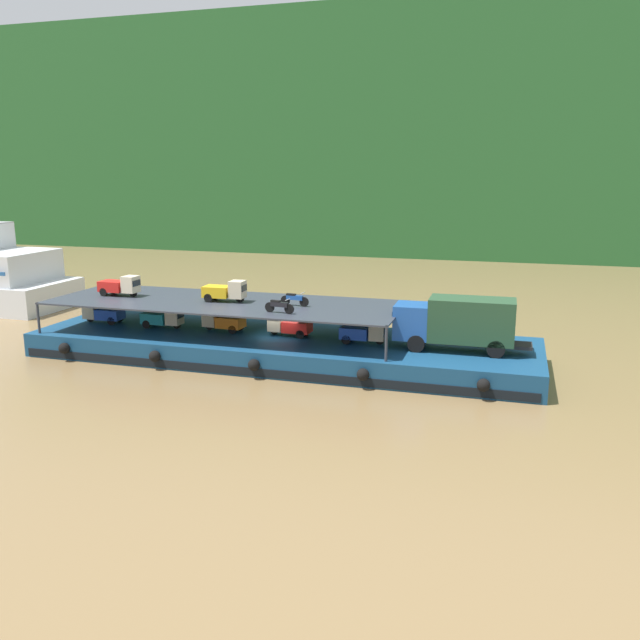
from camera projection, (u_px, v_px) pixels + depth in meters
name	position (u px, v px, depth m)	size (l,w,h in m)	color
ground_plane	(281.00, 359.00, 41.78)	(400.00, 400.00, 0.00)	brown
hillside_far_bank	(429.00, 120.00, 100.82)	(148.31, 33.13, 34.77)	#235628
cargo_barge	(280.00, 347.00, 41.59)	(31.99, 9.03, 1.50)	navy
covered_lorry	(458.00, 322.00, 37.69)	(7.88, 2.38, 3.10)	#1E4C99
cargo_rack	(224.00, 303.00, 42.09)	(22.79, 7.68, 2.00)	#2D333D
mini_truck_lower_stern	(103.00, 313.00, 44.99)	(2.78, 1.27, 1.38)	#1E47B7
mini_truck_lower_aft	(163.00, 317.00, 43.54)	(2.74, 1.20, 1.38)	teal
mini_truck_lower_mid	(223.00, 321.00, 42.61)	(2.79, 1.29, 1.38)	orange
mini_truck_lower_fore	(289.00, 325.00, 41.36)	(2.78, 1.26, 1.38)	red
mini_truck_lower_bow	(364.00, 332.00, 39.51)	(2.75, 1.22, 1.38)	#1E47B7
mini_truck_upper_stern	(120.00, 286.00, 43.95)	(2.78, 1.27, 1.38)	red
mini_truck_upper_mid	(225.00, 291.00, 41.96)	(2.77, 1.25, 1.38)	gold
motorcycle_upper_port	(279.00, 306.00, 38.55)	(1.89, 0.55, 0.87)	black
motorcycle_upper_centre	(294.00, 299.00, 40.65)	(1.90, 0.55, 0.87)	black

